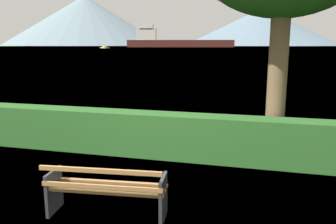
{
  "coord_description": "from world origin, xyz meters",
  "views": [
    {
      "loc": [
        2.16,
        -4.53,
        2.61
      ],
      "look_at": [
        0.0,
        3.63,
        0.93
      ],
      "focal_mm": 36.66,
      "sensor_mm": 36.0,
      "label": 1
    }
  ],
  "objects": [
    {
      "name": "ground_plane",
      "position": [
        0.0,
        0.0,
        0.0
      ],
      "size": [
        1400.0,
        1400.0,
        0.0
      ],
      "primitive_type": "plane",
      "color": "#4C6B33"
    },
    {
      "name": "water_surface",
      "position": [
        0.0,
        306.24,
        0.0
      ],
      "size": [
        620.0,
        620.0,
        0.0
      ],
      "primitive_type": "plane",
      "color": "#7A99A8",
      "rests_on": "ground_plane"
    },
    {
      "name": "park_bench",
      "position": [
        0.01,
        -0.06,
        0.43
      ],
      "size": [
        1.87,
        0.76,
        0.87
      ],
      "color": "#A0703F",
      "rests_on": "ground_plane"
    },
    {
      "name": "hedge_row",
      "position": [
        0.0,
        2.94,
        0.51
      ],
      "size": [
        9.81,
        0.64,
        1.03
      ],
      "primitive_type": "cube",
      "color": "#285B23",
      "rests_on": "ground_plane"
    },
    {
      "name": "cargo_ship_large",
      "position": [
        -70.24,
        281.88,
        5.17
      ],
      "size": [
        89.66,
        28.51,
        18.47
      ],
      "color": "#471E19",
      "rests_on": "water_surface"
    },
    {
      "name": "fishing_boat_near",
      "position": [
        -92.4,
        196.61,
        0.48
      ],
      "size": [
        7.91,
        7.27,
        1.35
      ],
      "color": "gold",
      "rests_on": "water_surface"
    },
    {
      "name": "distant_hills",
      "position": [
        -78.24,
        565.13,
        34.68
      ],
      "size": [
        788.72,
        302.84,
        83.6
      ],
      "color": "slate",
      "rests_on": "ground_plane"
    }
  ]
}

